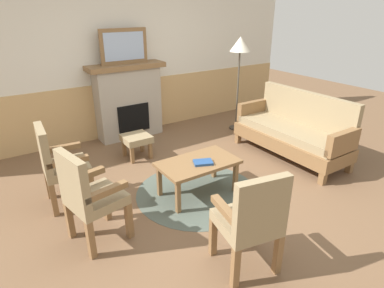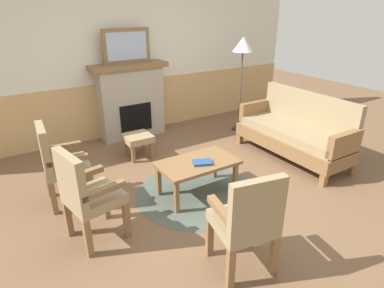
% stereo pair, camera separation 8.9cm
% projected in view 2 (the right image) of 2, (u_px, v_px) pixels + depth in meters
% --- Properties ---
extents(ground_plane, '(14.00, 14.00, 0.00)m').
position_uv_depth(ground_plane, '(207.00, 194.00, 4.07)').
color(ground_plane, brown).
extents(wall_back, '(7.20, 0.14, 2.70)m').
position_uv_depth(wall_back, '(122.00, 60.00, 5.58)').
color(wall_back, silver).
rests_on(wall_back, ground_plane).
extents(fireplace, '(1.30, 0.44, 1.28)m').
position_uv_depth(fireplace, '(131.00, 100.00, 5.64)').
color(fireplace, '#A39989').
rests_on(fireplace, ground_plane).
extents(framed_picture, '(0.80, 0.04, 0.56)m').
position_uv_depth(framed_picture, '(127.00, 46.00, 5.28)').
color(framed_picture, brown).
rests_on(framed_picture, fireplace).
extents(couch, '(0.70, 1.80, 0.98)m').
position_uv_depth(couch, '(295.00, 132.00, 4.92)').
color(couch, brown).
rests_on(couch, ground_plane).
extents(coffee_table, '(0.96, 0.56, 0.44)m').
position_uv_depth(coffee_table, '(197.00, 166.00, 3.94)').
color(coffee_table, brown).
rests_on(coffee_table, ground_plane).
extents(round_rug, '(1.54, 1.54, 0.01)m').
position_uv_depth(round_rug, '(197.00, 193.00, 4.09)').
color(round_rug, '#4C564C').
rests_on(round_rug, ground_plane).
extents(book_on_table, '(0.26, 0.23, 0.03)m').
position_uv_depth(book_on_table, '(202.00, 162.00, 3.86)').
color(book_on_table, navy).
rests_on(book_on_table, coffee_table).
extents(footstool, '(0.40, 0.40, 0.36)m').
position_uv_depth(footstool, '(138.00, 140.00, 4.96)').
color(footstool, brown).
rests_on(footstool, ground_plane).
extents(armchair_near_fireplace, '(0.51, 0.51, 0.98)m').
position_uv_depth(armchair_near_fireplace, '(59.00, 161.00, 3.71)').
color(armchair_near_fireplace, brown).
rests_on(armchair_near_fireplace, ground_plane).
extents(armchair_by_window_left, '(0.57, 0.57, 0.98)m').
position_uv_depth(armchair_by_window_left, '(86.00, 192.00, 3.09)').
color(armchair_by_window_left, brown).
rests_on(armchair_by_window_left, ground_plane).
extents(armchair_front_left, '(0.56, 0.56, 0.98)m').
position_uv_depth(armchair_front_left, '(247.00, 219.00, 2.70)').
color(armchair_front_left, brown).
rests_on(armchair_front_left, ground_plane).
extents(floor_lamp_by_couch, '(0.36, 0.36, 1.68)m').
position_uv_depth(floor_lamp_by_couch, '(243.00, 50.00, 5.62)').
color(floor_lamp_by_couch, '#332D28').
rests_on(floor_lamp_by_couch, ground_plane).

